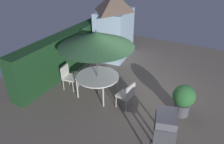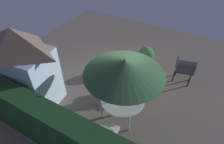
# 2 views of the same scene
# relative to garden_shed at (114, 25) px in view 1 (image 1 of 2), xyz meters

# --- Properties ---
(ground_plane) EXTENTS (11.00, 11.00, 0.00)m
(ground_plane) POSITION_rel_garden_shed_xyz_m (-2.31, -2.48, -1.52)
(ground_plane) COLOR #6B6056
(hedge_backdrop) EXTENTS (5.53, 0.61, 1.67)m
(hedge_backdrop) POSITION_rel_garden_shed_xyz_m (-2.31, 1.02, -0.69)
(hedge_backdrop) COLOR #193D1E
(hedge_backdrop) RESTS_ON ground
(garden_shed) EXTENTS (2.23, 1.59, 2.98)m
(garden_shed) POSITION_rel_garden_shed_xyz_m (0.00, 0.00, 0.00)
(garden_shed) COLOR #9EBCD1
(garden_shed) RESTS_ON ground
(patio_table) EXTENTS (1.47, 1.47, 0.75)m
(patio_table) POSITION_rel_garden_shed_xyz_m (-3.22, -1.03, -0.82)
(patio_table) COLOR white
(patio_table) RESTS_ON ground
(patio_umbrella) EXTENTS (2.45, 2.45, 2.38)m
(patio_umbrella) POSITION_rel_garden_shed_xyz_m (-3.22, -1.03, 0.56)
(patio_umbrella) COLOR #4C4C51
(patio_umbrella) RESTS_ON ground
(bbq_grill) EXTENTS (0.81, 0.67, 1.20)m
(bbq_grill) POSITION_rel_garden_shed_xyz_m (-4.63, -3.78, -0.68)
(bbq_grill) COLOR #47474C
(bbq_grill) RESTS_ON ground
(chair_near_shed) EXTENTS (0.53, 0.54, 0.90)m
(chair_near_shed) POSITION_rel_garden_shed_xyz_m (-3.42, -2.25, -1.00)
(chair_near_shed) COLOR silver
(chair_near_shed) RESTS_ON ground
(chair_far_side) EXTENTS (0.52, 0.52, 0.90)m
(chair_far_side) POSITION_rel_garden_shed_xyz_m (-3.37, 0.14, -1.00)
(chair_far_side) COLOR silver
(chair_far_side) RESTS_ON ground
(potted_plant_by_shed) EXTENTS (0.68, 0.68, 1.03)m
(potted_plant_by_shed) POSITION_rel_garden_shed_xyz_m (-2.92, -3.90, -0.94)
(potted_plant_by_shed) COLOR #4C4C51
(potted_plant_by_shed) RESTS_ON ground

